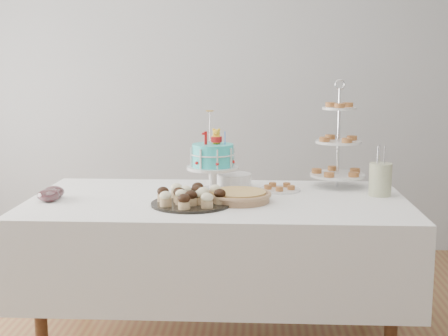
# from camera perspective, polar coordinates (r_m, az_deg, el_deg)

# --- Properties ---
(walls) EXTENTS (5.04, 4.04, 2.70)m
(walls) POSITION_cam_1_polar(r_m,az_deg,el_deg) (2.82, -0.95, 7.49)
(walls) COLOR #ABAEB1
(walls) RESTS_ON floor
(table) EXTENTS (1.92, 1.02, 0.77)m
(table) POSITION_cam_1_polar(r_m,az_deg,el_deg) (3.25, -0.55, -6.70)
(table) COLOR white
(table) RESTS_ON floor
(birthday_cake) EXTENTS (0.28, 0.28, 0.43)m
(birthday_cake) POSITION_cam_1_polar(r_m,az_deg,el_deg) (3.36, -1.03, -0.10)
(birthday_cake) COLOR white
(birthday_cake) RESTS_ON table
(cupcake_tray) EXTENTS (0.39, 0.39, 0.09)m
(cupcake_tray) POSITION_cam_1_polar(r_m,az_deg,el_deg) (3.04, -3.02, -2.59)
(cupcake_tray) COLOR black
(cupcake_tray) RESTS_ON table
(pie) EXTENTS (0.33, 0.33, 0.05)m
(pie) POSITION_cam_1_polar(r_m,az_deg,el_deg) (3.11, 1.34, -2.54)
(pie) COLOR tan
(pie) RESTS_ON table
(tiered_stand) EXTENTS (0.31, 0.31, 0.60)m
(tiered_stand) POSITION_cam_1_polar(r_m,az_deg,el_deg) (3.51, 10.40, 2.31)
(tiered_stand) COLOR silver
(tiered_stand) RESTS_ON table
(plate_stack) EXTENTS (0.19, 0.19, 0.08)m
(plate_stack) POSITION_cam_1_polar(r_m,az_deg,el_deg) (3.47, 0.91, -1.14)
(plate_stack) COLOR white
(plate_stack) RESTS_ON table
(pastry_plate) EXTENTS (0.23, 0.23, 0.03)m
(pastry_plate) POSITION_cam_1_polar(r_m,az_deg,el_deg) (3.39, 5.10, -1.83)
(pastry_plate) COLOR white
(pastry_plate) RESTS_ON table
(jam_bowl_a) EXTENTS (0.11, 0.11, 0.07)m
(jam_bowl_a) POSITION_cam_1_polar(r_m,az_deg,el_deg) (3.23, -15.76, -2.44)
(jam_bowl_a) COLOR silver
(jam_bowl_a) RESTS_ON table
(jam_bowl_b) EXTENTS (0.11, 0.11, 0.06)m
(jam_bowl_b) POSITION_cam_1_polar(r_m,az_deg,el_deg) (3.30, -15.31, -2.17)
(jam_bowl_b) COLOR silver
(jam_bowl_b) RESTS_ON table
(utensil_pitcher) EXTENTS (0.12, 0.12, 0.26)m
(utensil_pitcher) POSITION_cam_1_polar(r_m,az_deg,el_deg) (3.34, 14.11, -0.90)
(utensil_pitcher) COLOR silver
(utensil_pitcher) RESTS_ON table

